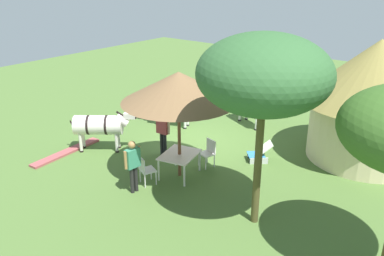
# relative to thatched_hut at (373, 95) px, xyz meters

# --- Properties ---
(ground_plane) EXTENTS (36.00, 36.00, 0.00)m
(ground_plane) POSITION_rel_thatched_hut_xyz_m (2.72, -5.11, -2.24)
(ground_plane) COLOR #49682F
(thatched_hut) EXTENTS (4.66, 4.66, 4.07)m
(thatched_hut) POSITION_rel_thatched_hut_xyz_m (0.00, 0.00, 0.00)
(thatched_hut) COLOR beige
(thatched_hut) RESTS_ON ground_plane
(shade_umbrella) EXTENTS (3.41, 3.41, 3.34)m
(shade_umbrella) POSITION_rel_thatched_hut_xyz_m (4.93, -4.12, 0.65)
(shade_umbrella) COLOR brown
(shade_umbrella) RESTS_ON ground_plane
(patio_dining_table) EXTENTS (1.44, 1.26, 0.74)m
(patio_dining_table) POSITION_rel_thatched_hut_xyz_m (4.93, -4.12, -1.58)
(patio_dining_table) COLOR silver
(patio_dining_table) RESTS_ON ground_plane
(patio_chair_west_end) EXTENTS (0.56, 0.57, 0.90)m
(patio_chair_west_end) POSITION_rel_thatched_hut_xyz_m (6.00, -4.57, -1.72)
(patio_chair_west_end) COLOR white
(patio_chair_west_end) RESTS_ON ground_plane
(patio_chair_near_hut) EXTENTS (0.52, 0.53, 0.90)m
(patio_chair_near_hut) POSITION_rel_thatched_hut_xyz_m (3.81, -3.81, -1.72)
(patio_chair_near_hut) COLOR white
(patio_chair_near_hut) RESTS_ON ground_plane
(guest_beside_umbrella) EXTENTS (0.22, 0.59, 1.65)m
(guest_beside_umbrella) POSITION_rel_thatched_hut_xyz_m (4.14, -5.52, -1.25)
(guest_beside_umbrella) COLOR black
(guest_beside_umbrella) RESTS_ON ground_plane
(guest_behind_table) EXTENTS (0.58, 0.24, 1.61)m
(guest_behind_table) POSITION_rel_thatched_hut_xyz_m (6.52, -4.51, -1.27)
(guest_behind_table) COLOR black
(guest_behind_table) RESTS_ON ground_plane
(standing_watcher) EXTENTS (0.35, 0.60, 1.75)m
(standing_watcher) POSITION_rel_thatched_hut_xyz_m (-0.75, -6.84, -1.18)
(standing_watcher) COLOR black
(standing_watcher) RESTS_ON ground_plane
(striped_lounge_chair) EXTENTS (0.91, 0.94, 0.66)m
(striped_lounge_chair) POSITION_rel_thatched_hut_xyz_m (2.45, -2.68, -1.98)
(striped_lounge_chair) COLOR #3078B7
(striped_lounge_chair) RESTS_ON ground_plane
(zebra_nearest_camera) EXTENTS (1.12, 2.04, 1.54)m
(zebra_nearest_camera) POSITION_rel_thatched_hut_xyz_m (1.80, -7.15, -1.24)
(zebra_nearest_camera) COLOR silver
(zebra_nearest_camera) RESTS_ON ground_plane
(zebra_by_umbrella) EXTENTS (1.66, 1.98, 1.48)m
(zebra_by_umbrella) POSITION_rel_thatched_hut_xyz_m (5.20, -7.55, -1.29)
(zebra_by_umbrella) COLOR silver
(zebra_by_umbrella) RESTS_ON ground_plane
(zebra_toward_hut) EXTENTS (1.23, 2.10, 1.54)m
(zebra_toward_hut) POSITION_rel_thatched_hut_xyz_m (-0.30, -4.59, -1.24)
(zebra_toward_hut) COLOR silver
(zebra_toward_hut) RESTS_ON ground_plane
(acacia_tree_left_background) EXTENTS (3.09, 3.09, 4.82)m
(acacia_tree_left_background) POSITION_rel_thatched_hut_xyz_m (5.62, -1.01, 1.64)
(acacia_tree_left_background) COLOR #494421
(acacia_tree_left_background) RESTS_ON ground_plane
(brick_patio_kerb) EXTENTS (2.82, 0.56, 0.08)m
(brick_patio_kerb) POSITION_rel_thatched_hut_xyz_m (6.18, -8.31, -2.20)
(brick_patio_kerb) COLOR #9F4A4B
(brick_patio_kerb) RESTS_ON ground_plane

